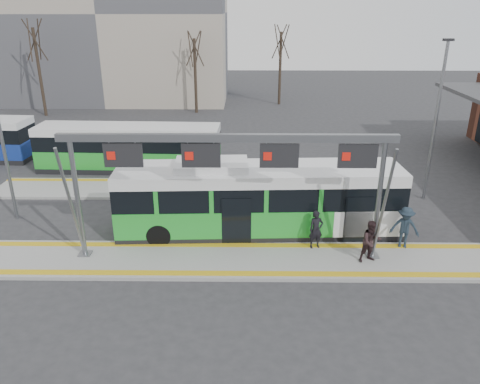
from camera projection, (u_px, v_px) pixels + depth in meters
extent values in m
plane|color=#2D2D30|center=(240.00, 262.00, 19.31)|extent=(120.00, 120.00, 0.00)
cube|color=gray|center=(240.00, 260.00, 19.28)|extent=(22.00, 3.00, 0.15)
cube|color=gray|center=(172.00, 189.00, 26.74)|extent=(20.00, 3.00, 0.15)
cube|color=gold|center=(240.00, 245.00, 20.31)|extent=(22.00, 0.35, 0.02)
cube|color=gold|center=(240.00, 273.00, 18.18)|extent=(22.00, 0.35, 0.02)
cube|color=gold|center=(175.00, 180.00, 27.78)|extent=(20.00, 0.35, 0.02)
cylinder|color=slate|center=(78.00, 199.00, 18.66)|extent=(0.20, 0.20, 5.05)
cube|color=slate|center=(85.00, 253.00, 19.59)|extent=(0.50, 0.50, 0.06)
cylinder|color=slate|center=(71.00, 206.00, 18.01)|extent=(0.12, 1.46, 4.90)
cylinder|color=slate|center=(379.00, 200.00, 18.53)|extent=(0.20, 0.20, 5.05)
cube|color=slate|center=(372.00, 255.00, 19.46)|extent=(0.50, 0.50, 0.06)
cylinder|color=slate|center=(383.00, 207.00, 17.88)|extent=(0.12, 1.46, 4.90)
cube|color=slate|center=(227.00, 138.00, 17.65)|extent=(13.00, 0.25, 0.30)
cube|color=black|center=(123.00, 155.00, 17.95)|extent=(1.50, 0.12, 0.95)
cube|color=#B5140B|center=(111.00, 156.00, 17.89)|extent=(0.32, 0.02, 0.32)
cube|color=black|center=(201.00, 155.00, 17.92)|extent=(1.50, 0.12, 0.95)
cube|color=#B5140B|center=(189.00, 156.00, 17.86)|extent=(0.32, 0.02, 0.32)
cube|color=black|center=(279.00, 156.00, 17.89)|extent=(1.50, 0.12, 0.95)
cube|color=#B5140B|center=(268.00, 156.00, 17.83)|extent=(0.32, 0.02, 0.32)
cube|color=black|center=(358.00, 156.00, 17.85)|extent=(1.50, 0.12, 0.95)
cube|color=#B5140B|center=(346.00, 157.00, 17.79)|extent=(0.32, 0.02, 0.32)
cube|color=#A59889|center=(112.00, 13.00, 49.48)|extent=(24.00, 12.00, 18.00)
cube|color=black|center=(259.00, 229.00, 21.76)|extent=(12.82, 3.25, 0.37)
cube|color=green|center=(259.00, 213.00, 21.46)|extent=(12.82, 3.25, 1.22)
cube|color=black|center=(259.00, 190.00, 21.03)|extent=(12.82, 3.16, 1.06)
cube|color=white|center=(259.00, 173.00, 20.74)|extent=(12.82, 3.25, 0.53)
cube|color=orange|center=(401.00, 174.00, 20.96)|extent=(0.13, 1.89, 0.30)
cube|color=white|center=(211.00, 165.00, 20.52)|extent=(3.26, 2.03, 0.32)
cylinder|color=black|center=(159.00, 235.00, 20.39)|extent=(1.07, 0.36, 1.06)
cylinder|color=black|center=(165.00, 212.00, 22.61)|extent=(1.07, 0.36, 1.06)
cylinder|color=black|center=(347.00, 232.00, 20.62)|extent=(1.07, 0.36, 1.06)
cylinder|color=black|center=(335.00, 210.00, 22.85)|extent=(1.07, 0.36, 1.06)
cube|color=black|center=(131.00, 167.00, 30.05)|extent=(11.52, 2.83, 0.33)
cube|color=green|center=(130.00, 156.00, 29.78)|extent=(11.52, 2.83, 1.10)
cube|color=black|center=(128.00, 141.00, 29.40)|extent=(11.52, 2.75, 0.95)
cube|color=white|center=(127.00, 130.00, 29.13)|extent=(11.52, 2.83, 0.48)
cylinder|color=black|center=(63.00, 167.00, 29.12)|extent=(0.96, 0.32, 0.95)
cylinder|color=black|center=(75.00, 156.00, 31.09)|extent=(0.96, 0.32, 0.95)
cylinder|color=black|center=(181.00, 168.00, 28.80)|extent=(0.96, 0.32, 0.95)
cylinder|color=black|center=(186.00, 158.00, 30.77)|extent=(0.96, 0.32, 0.95)
cylinder|color=black|center=(8.00, 148.00, 32.80)|extent=(0.96, 0.34, 0.94)
imported|color=black|center=(316.00, 229.00, 19.85)|extent=(0.70, 0.55, 1.70)
imported|color=black|center=(371.00, 242.00, 18.76)|extent=(1.02, 0.90, 1.77)
imported|color=#1E2B36|center=(405.00, 227.00, 19.85)|extent=(1.35, 1.01, 1.86)
cylinder|color=#382B21|center=(195.00, 76.00, 44.54)|extent=(0.28, 0.28, 6.93)
cylinder|color=#382B21|center=(280.00, 69.00, 48.26)|extent=(0.28, 0.28, 7.31)
cylinder|color=#382B21|center=(40.00, 73.00, 43.10)|extent=(0.28, 0.28, 7.95)
cylinder|color=slate|center=(2.00, 139.00, 21.72)|extent=(0.16, 0.16, 8.11)
cylinder|color=slate|center=(435.00, 124.00, 24.05)|extent=(0.16, 0.16, 8.30)
cube|color=black|center=(449.00, 40.00, 22.50)|extent=(0.50, 0.25, 0.12)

